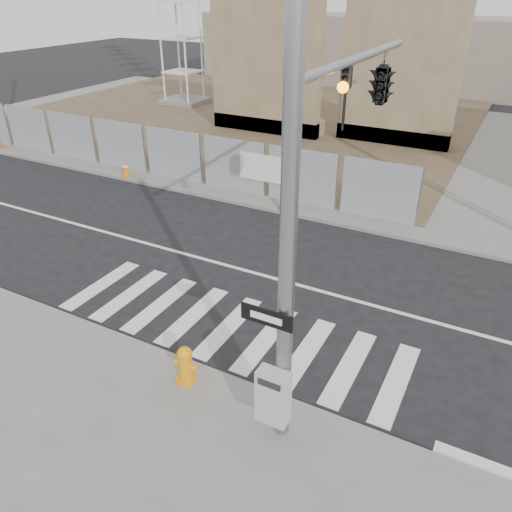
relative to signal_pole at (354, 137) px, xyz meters
The scene contains 10 objects.
ground 5.77m from the signal_pole, 140.66° to the left, with size 100.00×100.00×0.00m, color black.
sidewalk_far 16.91m from the signal_pole, 98.84° to the left, with size 50.00×20.00×0.12m, color slate.
signal_pole is the anchor object (origin of this frame).
chain_link_fence 14.80m from the signal_pole, 150.58° to the left, with size 24.60×0.04×2.00m, color gray.
concrete_wall_left 17.92m from the signal_pole, 122.11° to the left, with size 6.00×1.30×8.00m.
concrete_wall_right 16.46m from the signal_pole, 100.52° to the left, with size 5.50×1.30×8.00m.
fire_hydrant 5.42m from the signal_pole, 131.84° to the right, with size 0.52×0.51×0.83m.
traffic_cone_b 13.74m from the signal_pole, 151.27° to the left, with size 0.41×0.41×0.66m.
traffic_cone_c 10.71m from the signal_pole, 131.88° to the left, with size 0.47×0.47×0.78m.
traffic_cone_d 8.72m from the signal_pole, 124.04° to the left, with size 0.39×0.39×0.65m.
Camera 1 is at (5.09, -10.63, 7.21)m, focal length 35.00 mm.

